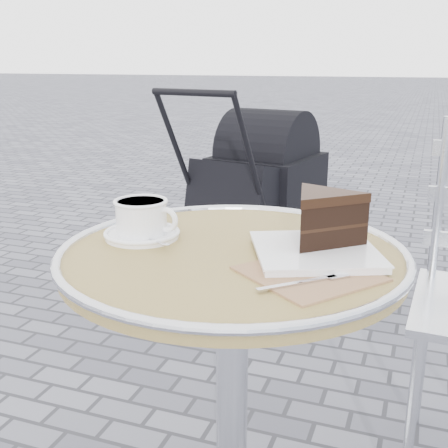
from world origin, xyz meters
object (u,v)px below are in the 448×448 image
(cafe_table, at_px, (232,324))
(cake_plate_set, at_px, (321,225))
(cappuccino_set, at_px, (142,221))
(baby_stroller, at_px, (257,192))

(cafe_table, height_order, cake_plate_set, cake_plate_set)
(cappuccino_set, bearing_deg, cafe_table, -3.61)
(cafe_table, relative_size, cake_plate_set, 1.86)
(cake_plate_set, bearing_deg, baby_stroller, 87.15)
(cafe_table, bearing_deg, cake_plate_set, 16.43)
(cappuccino_set, height_order, cake_plate_set, cake_plate_set)
(cappuccino_set, relative_size, cake_plate_set, 0.44)
(cafe_table, xyz_separation_m, cake_plate_set, (0.17, 0.05, 0.22))
(cappuccino_set, distance_m, cake_plate_set, 0.39)
(cafe_table, distance_m, baby_stroller, 1.77)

